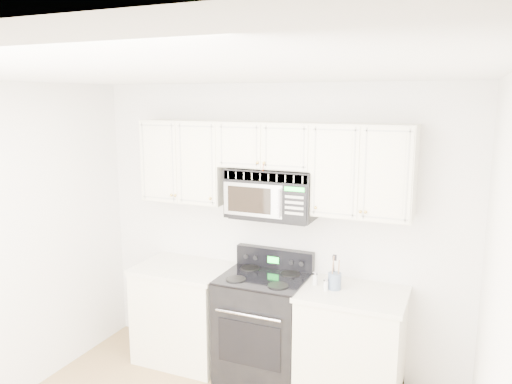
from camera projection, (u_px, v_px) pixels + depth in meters
The scene contains 9 objects.
room at pixel (171, 296), 2.99m from camera, with size 3.51×3.51×2.61m.
base_cabinet_left at pixel (185, 316), 4.76m from camera, with size 0.86×0.65×0.92m.
base_cabinet_right at pixel (351, 348), 4.14m from camera, with size 0.86×0.65×0.92m.
range at pixel (264, 325), 4.44m from camera, with size 0.74×0.67×1.11m.
upper_cabinets at pixel (269, 161), 4.30m from camera, with size 2.44×0.37×0.75m.
microwave at pixel (272, 193), 4.31m from camera, with size 0.76×0.43×0.42m.
utensil_crock at pixel (335, 281), 4.10m from camera, with size 0.11×0.11×0.29m.
shaker_salt at pixel (326, 285), 4.07m from camera, with size 0.04×0.04×0.10m.
shaker_pepper at pixel (315, 278), 4.19m from camera, with size 0.05×0.05×0.11m.
Camera 1 is at (1.57, -2.40, 2.47)m, focal length 35.00 mm.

